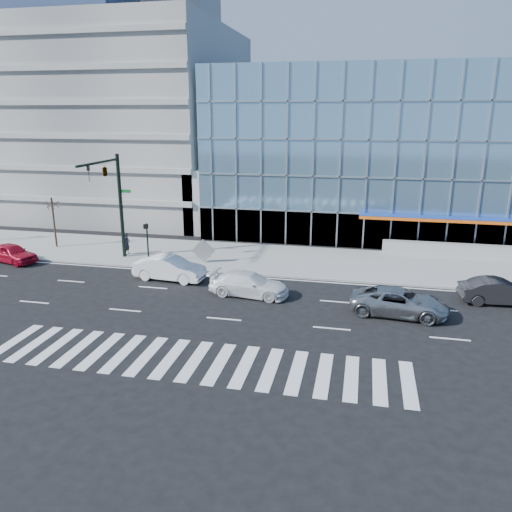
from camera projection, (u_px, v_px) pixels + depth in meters
The scene contains 17 objects.
ground at pixel (241, 294), 31.68m from camera, with size 160.00×160.00×0.00m, color black.
sidewalk at pixel (266, 259), 39.17m from camera, with size 120.00×8.00×0.15m, color gray.
theatre_building at pixel (434, 149), 51.13m from camera, with size 42.00×26.00×15.00m, color #6E9AB7.
parking_garage at pixel (126, 122), 57.38m from camera, with size 24.00×24.00×20.00m, color gray.
ramp_block at pixel (226, 198), 48.96m from camera, with size 6.00×8.00×6.00m, color gray.
tower_far_mid at pixel (26, 9), 95.24m from camera, with size 13.00×13.00×60.00m, color #46587B.
tower_backdrop at pixel (177, 43), 96.82m from camera, with size 14.00×14.00×48.00m, color gray.
traffic_signal at pixel (110, 183), 36.50m from camera, with size 1.14×5.74×8.00m.
ped_signal_post at pixel (147, 237), 37.46m from camera, with size 0.30×0.33×3.00m.
street_tree_near at pixel (52, 204), 41.34m from camera, with size 1.10×1.10×4.23m.
silver_suv at pixel (399, 302), 28.33m from camera, with size 2.53×5.48×1.52m, color #A4A5A9.
white_suv at pixel (249, 284), 31.36m from camera, with size 2.06×5.07×1.47m, color white.
white_sedan at pixel (170, 268), 34.26m from camera, with size 1.74×4.99×1.64m, color white.
dark_sedan at pixel (499, 292), 29.97m from camera, with size 1.61×4.63×1.52m, color black.
red_sedan at pixel (12, 253), 38.25m from camera, with size 1.73×4.30×1.46m, color #A80C24.
pedestrian at pixel (127, 244), 39.82m from camera, with size 0.64×0.42×1.74m, color black.
tilted_panel at pixel (203, 251), 37.65m from camera, with size 1.30×0.06×1.30m, color gray.
Camera 1 is at (7.26, -28.86, 11.16)m, focal length 35.00 mm.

